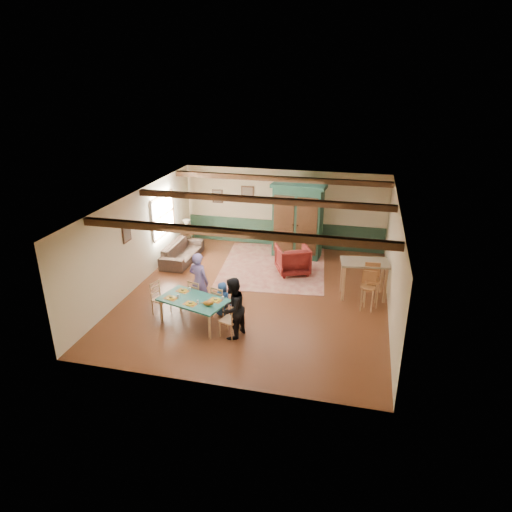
% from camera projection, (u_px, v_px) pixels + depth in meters
% --- Properties ---
extents(floor, '(8.00, 8.00, 0.00)m').
position_uv_depth(floor, '(258.00, 295.00, 12.66)').
color(floor, '#582A18').
rests_on(floor, ground).
extents(wall_back, '(7.00, 0.02, 2.70)m').
position_uv_depth(wall_back, '(284.00, 209.00, 15.75)').
color(wall_back, beige).
rests_on(wall_back, floor).
extents(wall_left, '(0.02, 8.00, 2.70)m').
position_uv_depth(wall_left, '(138.00, 239.00, 12.91)').
color(wall_left, beige).
rests_on(wall_left, floor).
extents(wall_right, '(0.02, 8.00, 2.70)m').
position_uv_depth(wall_right, '(394.00, 262.00, 11.40)').
color(wall_right, beige).
rests_on(wall_right, floor).
extents(ceiling, '(7.00, 8.00, 0.02)m').
position_uv_depth(ceiling, '(258.00, 201.00, 11.64)').
color(ceiling, silver).
rests_on(ceiling, wall_back).
extents(wainscot_back, '(6.95, 0.03, 0.90)m').
position_uv_depth(wainscot_back, '(284.00, 233.00, 16.08)').
color(wainscot_back, '#1F3A2A').
rests_on(wainscot_back, floor).
extents(ceiling_beam_front, '(6.95, 0.16, 0.16)m').
position_uv_depth(ceiling_beam_front, '(233.00, 233.00, 9.61)').
color(ceiling_beam_front, black).
rests_on(ceiling_beam_front, ceiling).
extents(ceiling_beam_mid, '(6.95, 0.16, 0.16)m').
position_uv_depth(ceiling_beam_mid, '(261.00, 200.00, 12.04)').
color(ceiling_beam_mid, black).
rests_on(ceiling_beam_mid, ceiling).
extents(ceiling_beam_back, '(6.95, 0.16, 0.16)m').
position_uv_depth(ceiling_beam_back, '(280.00, 179.00, 14.38)').
color(ceiling_beam_back, black).
rests_on(ceiling_beam_back, ceiling).
extents(window_left, '(0.06, 1.60, 1.30)m').
position_uv_depth(window_left, '(163.00, 215.00, 14.36)').
color(window_left, white).
rests_on(window_left, wall_left).
extents(picture_left_wall, '(0.04, 0.42, 0.52)m').
position_uv_depth(picture_left_wall, '(127.00, 233.00, 12.21)').
color(picture_left_wall, '#796C58').
rests_on(picture_left_wall, wall_left).
extents(picture_back_a, '(0.45, 0.04, 0.55)m').
position_uv_depth(picture_back_a, '(248.00, 194.00, 15.84)').
color(picture_back_a, '#796C58').
rests_on(picture_back_a, wall_back).
extents(picture_back_b, '(0.38, 0.04, 0.48)m').
position_uv_depth(picture_back_b, '(218.00, 196.00, 16.13)').
color(picture_back_b, '#796C58').
rests_on(picture_back_b, wall_back).
extents(dining_table, '(1.81, 1.33, 0.68)m').
position_uv_depth(dining_table, '(194.00, 312.00, 11.09)').
color(dining_table, '#226C5F').
rests_on(dining_table, floor).
extents(dining_chair_far_left, '(0.48, 0.49, 0.86)m').
position_uv_depth(dining_chair_far_left, '(198.00, 295.00, 11.74)').
color(dining_chair_far_left, tan).
rests_on(dining_chair_far_left, floor).
extents(dining_chair_far_right, '(0.48, 0.49, 0.86)m').
position_uv_depth(dining_chair_far_right, '(221.00, 301.00, 11.41)').
color(dining_chair_far_right, tan).
rests_on(dining_chair_far_right, floor).
extents(dining_chair_end_left, '(0.49, 0.48, 0.86)m').
position_uv_depth(dining_chair_end_left, '(161.00, 299.00, 11.54)').
color(dining_chair_end_left, tan).
rests_on(dining_chair_end_left, floor).
extents(dining_chair_end_right, '(0.49, 0.48, 0.86)m').
position_uv_depth(dining_chair_end_right, '(229.00, 319.00, 10.58)').
color(dining_chair_end_right, tan).
rests_on(dining_chair_end_right, floor).
extents(person_man, '(0.65, 0.52, 1.55)m').
position_uv_depth(person_man, '(199.00, 281.00, 11.67)').
color(person_man, '#7861A7').
rests_on(person_man, floor).
extents(person_woman, '(0.75, 0.85, 1.49)m').
position_uv_depth(person_woman, '(232.00, 308.00, 10.42)').
color(person_woman, black).
rests_on(person_woman, floor).
extents(person_child, '(0.51, 0.40, 0.91)m').
position_uv_depth(person_child, '(223.00, 299.00, 11.46)').
color(person_child, '#234A8F').
rests_on(person_child, floor).
extents(cat, '(0.35, 0.21, 0.16)m').
position_uv_depth(cat, '(208.00, 303.00, 10.63)').
color(cat, '#C36F22').
rests_on(cat, dining_table).
extents(place_setting_near_left, '(0.42, 0.36, 0.11)m').
position_uv_depth(place_setting_near_left, '(171.00, 296.00, 10.99)').
color(place_setting_near_left, gold).
rests_on(place_setting_near_left, dining_table).
extents(place_setting_near_center, '(0.42, 0.36, 0.11)m').
position_uv_depth(place_setting_near_center, '(190.00, 302.00, 10.72)').
color(place_setting_near_center, gold).
rests_on(place_setting_near_center, dining_table).
extents(place_setting_far_left, '(0.42, 0.36, 0.11)m').
position_uv_depth(place_setting_far_left, '(183.00, 289.00, 11.35)').
color(place_setting_far_left, gold).
rests_on(place_setting_far_left, dining_table).
extents(place_setting_far_right, '(0.42, 0.36, 0.11)m').
position_uv_depth(place_setting_far_right, '(215.00, 298.00, 10.89)').
color(place_setting_far_right, gold).
rests_on(place_setting_far_right, dining_table).
extents(area_rug, '(3.55, 4.09, 0.01)m').
position_uv_depth(area_rug, '(273.00, 266.00, 14.52)').
color(area_rug, beige).
rests_on(area_rug, floor).
extents(armoire, '(1.80, 0.87, 2.45)m').
position_uv_depth(armoire, '(298.00, 221.00, 14.87)').
color(armoire, '#153629').
rests_on(armoire, floor).
extents(armchair, '(1.24, 1.25, 0.87)m').
position_uv_depth(armchair, '(293.00, 260.00, 13.89)').
color(armchair, '#450D0F').
rests_on(armchair, floor).
extents(sofa, '(0.80, 2.05, 0.60)m').
position_uv_depth(sofa, '(182.00, 252.00, 14.85)').
color(sofa, '#392B24').
rests_on(sofa, floor).
extents(end_table, '(0.48, 0.48, 0.53)m').
position_uv_depth(end_table, '(187.00, 241.00, 15.93)').
color(end_table, black).
rests_on(end_table, floor).
extents(table_lamp, '(0.31, 0.31, 0.49)m').
position_uv_depth(table_lamp, '(186.00, 227.00, 15.74)').
color(table_lamp, beige).
rests_on(table_lamp, end_table).
extents(counter_table, '(1.35, 0.90, 1.05)m').
position_uv_depth(counter_table, '(363.00, 279.00, 12.37)').
color(counter_table, tan).
rests_on(counter_table, floor).
extents(bar_stool_left, '(0.39, 0.42, 1.04)m').
position_uv_depth(bar_stool_left, '(368.00, 292.00, 11.69)').
color(bar_stool_left, '#A86D41').
rests_on(bar_stool_left, floor).
extents(bar_stool_right, '(0.44, 0.48, 1.16)m').
position_uv_depth(bar_stool_right, '(371.00, 286.00, 11.87)').
color(bar_stool_right, '#A86D41').
rests_on(bar_stool_right, floor).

